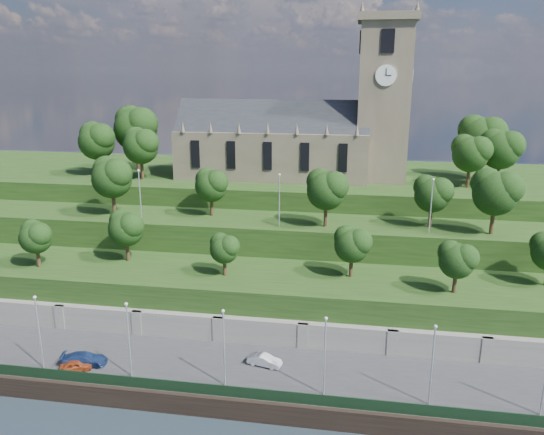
% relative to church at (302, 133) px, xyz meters
% --- Properties ---
extents(ground, '(320.00, 320.00, 0.00)m').
position_rel_church_xyz_m(ground, '(-0.79, -45.98, -22.52)').
color(ground, '#1C252D').
rests_on(ground, ground).
extents(promenade, '(160.00, 12.00, 2.00)m').
position_rel_church_xyz_m(promenade, '(-0.79, -39.98, -21.52)').
color(promenade, '#2D2D30').
rests_on(promenade, ground).
extents(quay_wall, '(160.00, 0.50, 2.20)m').
position_rel_church_xyz_m(quay_wall, '(-0.79, -46.03, -21.42)').
color(quay_wall, black).
rests_on(quay_wall, ground).
extents(fence, '(160.00, 0.10, 1.20)m').
position_rel_church_xyz_m(fence, '(-0.79, -45.38, -19.92)').
color(fence, black).
rests_on(fence, promenade).
extents(retaining_wall, '(160.00, 2.10, 5.00)m').
position_rel_church_xyz_m(retaining_wall, '(-0.79, -34.01, -20.02)').
color(retaining_wall, slate).
rests_on(retaining_wall, ground).
extents(embankment_lower, '(160.00, 12.00, 8.00)m').
position_rel_church_xyz_m(embankment_lower, '(-0.79, -27.98, -18.52)').
color(embankment_lower, '#1D3812').
rests_on(embankment_lower, ground).
extents(embankment_upper, '(160.00, 10.00, 12.00)m').
position_rel_church_xyz_m(embankment_upper, '(-0.79, -16.98, -16.52)').
color(embankment_upper, '#1D3812').
rests_on(embankment_upper, ground).
extents(hilltop, '(160.00, 32.00, 15.00)m').
position_rel_church_xyz_m(hilltop, '(-0.79, 4.02, -15.02)').
color(hilltop, '#1D3812').
rests_on(hilltop, ground).
extents(church, '(38.60, 12.35, 27.60)m').
position_rel_church_xyz_m(church, '(0.00, 0.00, 0.00)').
color(church, brown).
rests_on(church, hilltop).
extents(trees_lower, '(68.09, 8.42, 6.97)m').
position_rel_church_xyz_m(trees_lower, '(0.49, -27.72, -10.19)').
color(trees_lower, '#332214').
rests_on(trees_lower, embankment_lower).
extents(trees_upper, '(59.50, 8.25, 8.72)m').
position_rel_church_xyz_m(trees_upper, '(2.62, -18.02, -5.02)').
color(trees_upper, '#332214').
rests_on(trees_upper, embankment_upper).
extents(trees_hilltop, '(73.29, 16.47, 11.67)m').
position_rel_church_xyz_m(trees_hilltop, '(-3.51, -0.50, -0.69)').
color(trees_hilltop, '#332214').
rests_on(trees_hilltop, hilltop).
extents(lamp_posts_promenade, '(60.36, 0.36, 8.36)m').
position_rel_church_xyz_m(lamp_posts_promenade, '(-2.79, -43.48, -15.73)').
color(lamp_posts_promenade, '#B2B2B7').
rests_on(lamp_posts_promenade, promenade).
extents(lamp_posts_upper, '(40.36, 0.36, 7.39)m').
position_rel_church_xyz_m(lamp_posts_upper, '(-0.79, -19.98, -6.22)').
color(lamp_posts_upper, '#B2B2B7').
rests_on(lamp_posts_upper, embankment_upper).
extents(car_left, '(3.55, 2.58, 1.12)m').
position_rel_church_xyz_m(car_left, '(-19.04, -43.43, -19.96)').
color(car_left, '#923918').
rests_on(car_left, promenade).
extents(car_middle, '(3.91, 2.03, 1.23)m').
position_rel_church_xyz_m(car_middle, '(0.53, -39.20, -19.91)').
color(car_middle, '#AAA9AE').
rests_on(car_middle, promenade).
extents(car_right, '(5.07, 2.84, 1.39)m').
position_rel_church_xyz_m(car_right, '(-18.70, -42.24, -19.83)').
color(car_right, navy).
rests_on(car_right, promenade).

